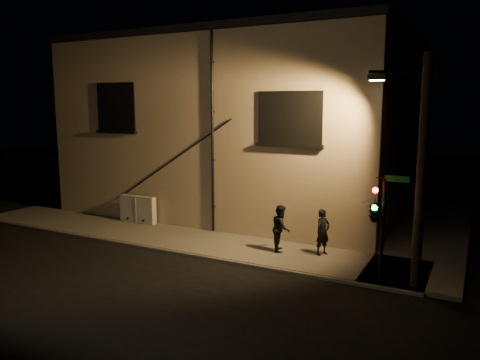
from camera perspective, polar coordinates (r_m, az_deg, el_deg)
The scene contains 8 objects.
ground at distance 16.94m, azimuth -3.07°, elevation -9.72°, with size 90.00×90.00×0.00m, color black.
sidewalk at distance 20.21m, azimuth 6.32°, elevation -6.47°, with size 21.00×16.00×0.12m.
building at distance 25.42m, azimuth 1.31°, elevation 6.68°, with size 16.20×12.23×8.80m.
utility_cabinet at distance 22.06m, azimuth -12.34°, elevation -3.50°, with size 1.88×0.32×1.24m, color #B3AFAA.
pedestrian_a at distance 17.16m, azimuth 10.05°, elevation -6.28°, with size 0.61×0.40×1.67m, color black.
pedestrian_b at distance 17.41m, azimuth 5.02°, elevation -5.85°, with size 0.84×0.65×1.72m, color black.
traffic_signal at distance 14.59m, azimuth 16.20°, elevation -3.63°, with size 1.32×1.94×3.29m.
streetlamp_pole at distance 14.51m, azimuth 20.92°, elevation 1.52°, with size 2.02×1.38×6.92m.
Camera 1 is at (8.16, -13.82, 5.43)m, focal length 35.00 mm.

